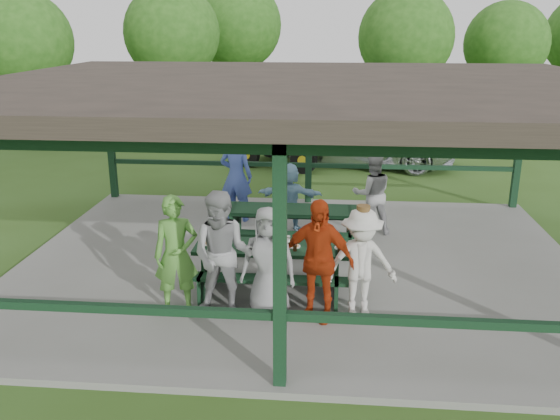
# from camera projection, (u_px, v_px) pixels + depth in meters

# --- Properties ---
(ground) EXTENTS (90.00, 90.00, 0.00)m
(ground) POSITION_uv_depth(u_px,v_px,m) (299.00, 267.00, 10.73)
(ground) COLOR #2F4C17
(ground) RESTS_ON ground
(concrete_slab) EXTENTS (10.00, 8.00, 0.10)m
(concrete_slab) POSITION_uv_depth(u_px,v_px,m) (299.00, 264.00, 10.72)
(concrete_slab) COLOR slate
(concrete_slab) RESTS_ON ground
(pavilion_structure) EXTENTS (10.60, 8.60, 3.24)m
(pavilion_structure) POSITION_uv_depth(u_px,v_px,m) (300.00, 90.00, 9.78)
(pavilion_structure) COLOR black
(pavilion_structure) RESTS_ON concrete_slab
(picnic_table_near) EXTENTS (2.43, 1.39, 0.75)m
(picnic_table_near) POSITION_uv_depth(u_px,v_px,m) (272.00, 262.00, 9.45)
(picnic_table_near) COLOR black
(picnic_table_near) RESTS_ON concrete_slab
(picnic_table_far) EXTENTS (2.58, 1.39, 0.75)m
(picnic_table_far) POSITION_uv_depth(u_px,v_px,m) (291.00, 222.00, 11.33)
(picnic_table_far) COLOR black
(picnic_table_far) RESTS_ON concrete_slab
(table_setting) EXTENTS (2.34, 0.45, 0.10)m
(table_setting) POSITION_uv_depth(u_px,v_px,m) (277.00, 243.00, 9.39)
(table_setting) COLOR white
(table_setting) RESTS_ON picnic_table_near
(contestant_green) EXTENTS (0.74, 0.58, 1.78)m
(contestant_green) POSITION_uv_depth(u_px,v_px,m) (176.00, 255.00, 8.64)
(contestant_green) COLOR #549838
(contestant_green) RESTS_ON concrete_slab
(contestant_grey_left) EXTENTS (0.94, 0.75, 1.89)m
(contestant_grey_left) POSITION_uv_depth(u_px,v_px,m) (223.00, 255.00, 8.47)
(contestant_grey_left) COLOR gray
(contestant_grey_left) RESTS_ON concrete_slab
(contestant_grey_mid) EXTENTS (0.86, 0.62, 1.65)m
(contestant_grey_mid) POSITION_uv_depth(u_px,v_px,m) (268.00, 262.00, 8.53)
(contestant_grey_mid) COLOR gray
(contestant_grey_mid) RESTS_ON concrete_slab
(contestant_red) EXTENTS (1.14, 0.70, 1.81)m
(contestant_red) POSITION_uv_depth(u_px,v_px,m) (318.00, 260.00, 8.41)
(contestant_red) COLOR #AD2F0E
(contestant_red) RESTS_ON concrete_slab
(contestant_white_fedora) EXTENTS (1.15, 0.80, 1.69)m
(contestant_white_fedora) POSITION_uv_depth(u_px,v_px,m) (361.00, 263.00, 8.50)
(contestant_white_fedora) COLOR silver
(contestant_white_fedora) RESTS_ON concrete_slab
(spectator_lblue) EXTENTS (1.36, 0.51, 1.44)m
(spectator_lblue) POSITION_uv_depth(u_px,v_px,m) (289.00, 197.00, 12.09)
(spectator_lblue) COLOR #8DBDDB
(spectator_lblue) RESTS_ON concrete_slab
(spectator_blue) EXTENTS (0.80, 0.61, 1.96)m
(spectator_blue) POSITION_uv_depth(u_px,v_px,m) (236.00, 176.00, 12.69)
(spectator_blue) COLOR #4358AE
(spectator_blue) RESTS_ON concrete_slab
(spectator_grey) EXTENTS (0.90, 0.76, 1.66)m
(spectator_grey) POSITION_uv_depth(u_px,v_px,m) (372.00, 194.00, 11.93)
(spectator_grey) COLOR #97979A
(spectator_grey) RESTS_ON concrete_slab
(pickup_truck) EXTENTS (5.74, 3.47, 1.49)m
(pickup_truck) POSITION_uv_depth(u_px,v_px,m) (369.00, 140.00, 18.32)
(pickup_truck) COLOR silver
(pickup_truck) RESTS_ON ground
(farm_trailer) EXTENTS (4.02, 2.60, 1.41)m
(farm_trailer) POSITION_uv_depth(u_px,v_px,m) (286.00, 143.00, 18.23)
(farm_trailer) COLOR navy
(farm_trailer) RESTS_ON ground
(tree_far_left) EXTENTS (3.63, 3.63, 5.67)m
(tree_far_left) POSITION_uv_depth(u_px,v_px,m) (172.00, 33.00, 22.46)
(tree_far_left) COLOR #362215
(tree_far_left) RESTS_ON ground
(tree_left) EXTENTS (3.89, 3.89, 6.08)m
(tree_left) POSITION_uv_depth(u_px,v_px,m) (237.00, 25.00, 26.00)
(tree_left) COLOR #362215
(tree_left) RESTS_ON ground
(tree_mid) EXTENTS (3.51, 3.51, 5.49)m
(tree_mid) POSITION_uv_depth(u_px,v_px,m) (406.00, 37.00, 21.82)
(tree_mid) COLOR #362215
(tree_mid) RESTS_ON ground
(tree_right) EXTENTS (3.25, 3.25, 5.08)m
(tree_right) POSITION_uv_depth(u_px,v_px,m) (506.00, 44.00, 23.11)
(tree_right) COLOR #362215
(tree_right) RESTS_ON ground
(tree_edge_left) EXTENTS (3.41, 3.41, 5.33)m
(tree_edge_left) POSITION_uv_depth(u_px,v_px,m) (23.00, 42.00, 20.34)
(tree_edge_left) COLOR #362215
(tree_edge_left) RESTS_ON ground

